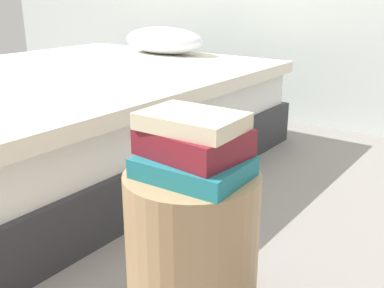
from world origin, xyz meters
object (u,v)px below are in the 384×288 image
Objects in this scene: bed at (64,117)px; side_table at (192,252)px; book_cream at (191,121)px; book_maroon at (195,142)px; book_teal at (194,167)px.

side_table is (1.21, -0.58, -0.02)m from bed.
bed is 8.88× the size of book_cream.
book_maroon is at bearing 34.07° from book_cream.
bed is at bearing 152.00° from book_teal.
bed reaches higher than book_teal.
book_teal is (1.22, -0.59, 0.21)m from bed.
bed is 4.77× the size of side_table.
book_maroon is at bearing -25.63° from bed.
book_cream is at bearing 142.97° from book_teal.
bed is at bearing 160.00° from book_maroon.
book_cream is at bearing -138.76° from book_maroon.
bed is 8.31× the size of book_teal.
book_cream is (-0.00, 0.00, 0.34)m from side_table.
book_maroon reaches higher than side_table.
book_maroon is (1.22, -0.58, 0.27)m from bed.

